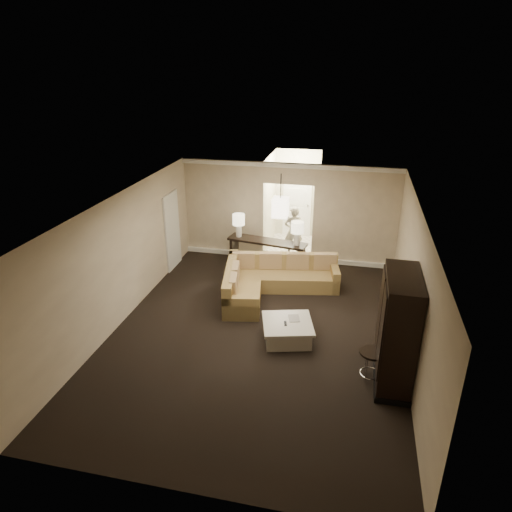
% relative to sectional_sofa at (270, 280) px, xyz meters
% --- Properties ---
extents(ground, '(8.00, 8.00, 0.00)m').
position_rel_sectional_sofa_xyz_m(ground, '(0.08, -1.85, -0.33)').
color(ground, black).
rests_on(ground, ground).
extents(wall_back, '(6.00, 0.04, 2.80)m').
position_rel_sectional_sofa_xyz_m(wall_back, '(0.08, 2.15, 1.07)').
color(wall_back, beige).
rests_on(wall_back, ground).
extents(wall_front, '(6.00, 0.04, 2.80)m').
position_rel_sectional_sofa_xyz_m(wall_front, '(0.08, -5.85, 1.07)').
color(wall_front, beige).
rests_on(wall_front, ground).
extents(wall_left, '(0.04, 8.00, 2.80)m').
position_rel_sectional_sofa_xyz_m(wall_left, '(-2.92, -1.85, 1.07)').
color(wall_left, beige).
rests_on(wall_left, ground).
extents(wall_right, '(0.04, 8.00, 2.80)m').
position_rel_sectional_sofa_xyz_m(wall_right, '(3.08, -1.85, 1.07)').
color(wall_right, beige).
rests_on(wall_right, ground).
extents(ceiling, '(6.00, 8.00, 0.02)m').
position_rel_sectional_sofa_xyz_m(ceiling, '(0.08, -1.85, 2.47)').
color(ceiling, silver).
rests_on(ceiling, wall_back).
extents(crown_molding, '(6.00, 0.10, 0.12)m').
position_rel_sectional_sofa_xyz_m(crown_molding, '(0.08, 2.10, 2.40)').
color(crown_molding, white).
rests_on(crown_molding, wall_back).
extents(baseboard, '(6.00, 0.10, 0.12)m').
position_rel_sectional_sofa_xyz_m(baseboard, '(0.08, 2.10, -0.27)').
color(baseboard, white).
rests_on(baseboard, ground).
extents(side_door, '(0.05, 0.90, 2.10)m').
position_rel_sectional_sofa_xyz_m(side_door, '(-2.89, 0.95, 0.72)').
color(side_door, white).
rests_on(side_door, ground).
extents(foyer, '(1.44, 2.02, 2.80)m').
position_rel_sectional_sofa_xyz_m(foyer, '(0.08, 3.50, 0.97)').
color(foyer, silver).
rests_on(foyer, ground).
extents(sectional_sofa, '(2.88, 2.59, 0.83)m').
position_rel_sectional_sofa_xyz_m(sectional_sofa, '(0.00, 0.00, 0.00)').
color(sectional_sofa, brown).
rests_on(sectional_sofa, ground).
extents(coffee_table, '(1.22, 1.22, 0.42)m').
position_rel_sectional_sofa_xyz_m(coffee_table, '(0.74, -1.94, -0.12)').
color(coffee_table, beige).
rests_on(coffee_table, ground).
extents(console_table, '(2.21, 0.84, 0.83)m').
position_rel_sectional_sofa_xyz_m(console_table, '(-0.35, 1.35, 0.17)').
color(console_table, black).
rests_on(console_table, ground).
extents(armoire, '(0.62, 1.44, 2.07)m').
position_rel_sectional_sofa_xyz_m(armoire, '(2.77, -2.80, 0.66)').
color(armoire, black).
rests_on(armoire, ground).
extents(drink_table, '(0.46, 0.46, 0.57)m').
position_rel_sectional_sofa_xyz_m(drink_table, '(2.41, -2.86, 0.08)').
color(drink_table, black).
rests_on(drink_table, ground).
extents(table_lamp_left, '(0.33, 0.33, 0.64)m').
position_rel_sectional_sofa_xyz_m(table_lamp_left, '(-1.17, 1.49, 0.93)').
color(table_lamp_left, white).
rests_on(table_lamp_left, console_table).
extents(table_lamp_right, '(0.33, 0.33, 0.64)m').
position_rel_sectional_sofa_xyz_m(table_lamp_right, '(0.48, 1.22, 0.93)').
color(table_lamp_right, white).
rests_on(table_lamp_right, console_table).
extents(pendant_light, '(0.38, 0.38, 1.09)m').
position_rel_sectional_sofa_xyz_m(pendant_light, '(0.08, 0.85, 1.62)').
color(pendant_light, black).
rests_on(pendant_light, ceiling).
extents(person, '(0.68, 0.55, 1.65)m').
position_rel_sectional_sofa_xyz_m(person, '(0.22, 2.45, 0.50)').
color(person, beige).
rests_on(person, ground).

